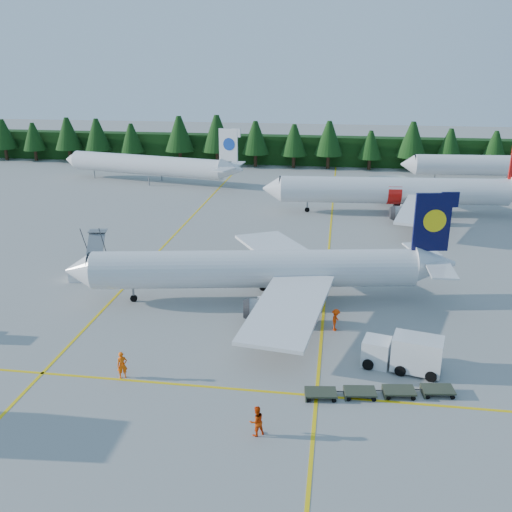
# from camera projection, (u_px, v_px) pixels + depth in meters

# --- Properties ---
(ground) EXTENTS (320.00, 320.00, 0.00)m
(ground) POSITION_uv_depth(u_px,v_px,m) (244.00, 348.00, 45.34)
(ground) COLOR #9F9F9A
(ground) RESTS_ON ground
(taxi_stripe_a) EXTENTS (0.25, 120.00, 0.01)m
(taxi_stripe_a) POSITION_uv_depth(u_px,v_px,m) (154.00, 256.00, 65.94)
(taxi_stripe_a) COLOR yellow
(taxi_stripe_a) RESTS_ON ground
(taxi_stripe_b) EXTENTS (0.25, 120.00, 0.01)m
(taxi_stripe_b) POSITION_uv_depth(u_px,v_px,m) (327.00, 265.00, 63.18)
(taxi_stripe_b) COLOR yellow
(taxi_stripe_b) RESTS_ON ground
(taxi_stripe_cross) EXTENTS (80.00, 0.25, 0.01)m
(taxi_stripe_cross) POSITION_uv_depth(u_px,v_px,m) (230.00, 389.00, 39.74)
(taxi_stripe_cross) COLOR yellow
(taxi_stripe_cross) RESTS_ON ground
(treeline_hedge) EXTENTS (220.00, 4.00, 6.00)m
(treeline_hedge) POSITION_uv_depth(u_px,v_px,m) (308.00, 150.00, 120.88)
(treeline_hedge) COLOR black
(treeline_hedge) RESTS_ON ground
(airliner_navy) EXTENTS (35.22, 28.74, 10.31)m
(airliner_navy) POSITION_uv_depth(u_px,v_px,m) (248.00, 270.00, 53.13)
(airliner_navy) COLOR silver
(airliner_navy) RESTS_ON ground
(airliner_red) EXTENTS (38.65, 31.72, 11.24)m
(airliner_red) POSITION_uv_depth(u_px,v_px,m) (389.00, 191.00, 82.90)
(airliner_red) COLOR silver
(airliner_red) RESTS_ON ground
(airliner_far_left) EXTENTS (35.20, 10.26, 10.35)m
(airliner_far_left) POSITION_uv_depth(u_px,v_px,m) (141.00, 164.00, 104.07)
(airliner_far_left) COLOR silver
(airliner_far_left) RESTS_ON ground
(airliner_far_right) EXTENTS (36.82, 6.06, 10.70)m
(airliner_far_right) POSITION_uv_depth(u_px,v_px,m) (497.00, 165.00, 102.70)
(airliner_far_right) COLOR silver
(airliner_far_right) RESTS_ON ground
(airstairs) EXTENTS (4.87, 6.61, 4.03)m
(airstairs) POSITION_uv_depth(u_px,v_px,m) (93.00, 269.00, 59.51)
(airstairs) COLOR silver
(airstairs) RESTS_ON ground
(service_truck) EXTENTS (5.98, 3.26, 2.73)m
(service_truck) POSITION_uv_depth(u_px,v_px,m) (402.00, 352.00, 41.86)
(service_truck) COLOR white
(service_truck) RESTS_ON ground
(dolly_train) EXTENTS (10.23, 3.16, 0.13)m
(dolly_train) POSITION_uv_depth(u_px,v_px,m) (380.00, 391.00, 38.78)
(dolly_train) COLOR #323929
(dolly_train) RESTS_ON ground
(crew_a) EXTENTS (0.88, 0.78, 2.02)m
(crew_a) POSITION_uv_depth(u_px,v_px,m) (122.00, 365.00, 40.79)
(crew_a) COLOR #F85205
(crew_a) RESTS_ON ground
(crew_b) EXTENTS (1.21, 1.17, 1.97)m
(crew_b) POSITION_uv_depth(u_px,v_px,m) (257.00, 421.00, 34.59)
(crew_b) COLOR #E23804
(crew_b) RESTS_ON ground
(crew_c) EXTENTS (0.73, 0.91, 1.93)m
(crew_c) POSITION_uv_depth(u_px,v_px,m) (336.00, 320.00, 47.91)
(crew_c) COLOR #FD3B05
(crew_c) RESTS_ON ground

